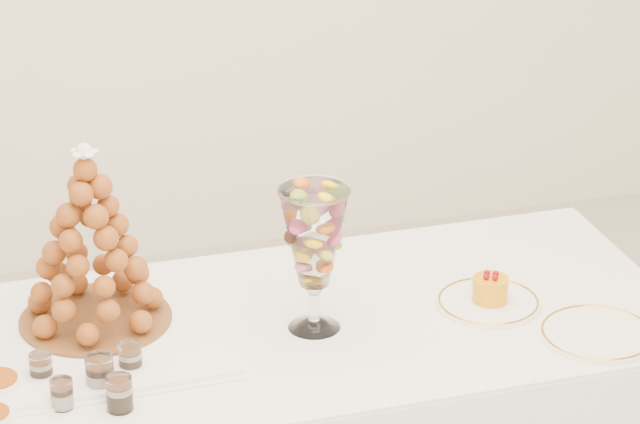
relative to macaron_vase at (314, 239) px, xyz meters
name	(u,v)px	position (x,y,z in m)	size (l,w,h in m)	color
lace_tray	(93,347)	(-0.48, 0.03, -0.20)	(0.55, 0.41, 0.02)	white
macaron_vase	(314,239)	(0.00, 0.00, 0.00)	(0.15, 0.15, 0.33)	white
cake_plate	(488,303)	(0.40, -0.01, -0.21)	(0.23, 0.23, 0.01)	white
spare_plate	(598,334)	(0.57, -0.21, -0.21)	(0.25, 0.25, 0.01)	white
verrine_a	(41,368)	(-0.60, -0.06, -0.18)	(0.05, 0.05, 0.06)	white
verrine_b	(100,374)	(-0.49, -0.13, -0.17)	(0.06, 0.06, 0.08)	white
verrine_c	(130,359)	(-0.42, -0.08, -0.18)	(0.05, 0.05, 0.07)	white
verrine_d	(62,394)	(-0.57, -0.17, -0.18)	(0.05, 0.05, 0.06)	white
verrine_e	(119,393)	(-0.46, -0.21, -0.18)	(0.05, 0.05, 0.07)	white
croquembouche	(90,237)	(-0.46, 0.13, 0.01)	(0.35, 0.35, 0.41)	brown
mousse_cake	(490,289)	(0.41, -0.01, -0.17)	(0.08, 0.08, 0.07)	orange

